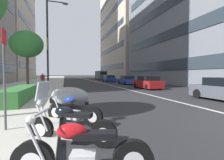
{
  "coord_description": "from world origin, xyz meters",
  "views": [
    {
      "loc": [
        -2.85,
        6.39,
        1.65
      ],
      "look_at": [
        13.0,
        1.69,
        1.02
      ],
      "focal_mm": 25.71,
      "sensor_mm": 36.0,
      "label": 1
    }
  ],
  "objects": [
    {
      "name": "car_lead_in_lane",
      "position": [
        13.1,
        -2.46,
        0.66
      ],
      "size": [
        4.12,
        1.83,
        1.39
      ],
      "rotation": [
        0.0,
        0.0,
        -0.01
      ],
      "color": "maroon",
      "rests_on": "ground"
    },
    {
      "name": "street_tree_by_lamp_post",
      "position": [
        13.41,
        9.64,
        4.33
      ],
      "size": [
        2.83,
        2.83,
        5.4
      ],
      "color": "#473323",
      "rests_on": "sidewalk_right_plaza"
    },
    {
      "name": "motorcycle_second_in_row",
      "position": [
        2.5,
        6.13,
        0.42
      ],
      "size": [
        1.43,
        1.69,
        1.1
      ],
      "rotation": [
        0.0,
        0.0,
        0.88
      ],
      "color": "black",
      "rests_on": "ground"
    },
    {
      "name": "clipped_hedge_bed",
      "position": [
        7.42,
        8.82,
        0.52
      ],
      "size": [
        5.51,
        1.1,
        0.74
      ],
      "primitive_type": "cube",
      "color": "#337033",
      "rests_on": "sidewalk_right_plaza"
    },
    {
      "name": "lane_centre_stripe",
      "position": [
        35.0,
        0.0,
        0.0
      ],
      "size": [
        110.0,
        0.16,
        0.01
      ],
      "primitive_type": "cube",
      "color": "silver",
      "rests_on": "ground"
    },
    {
      "name": "street_lamp_with_banners",
      "position": [
        14.06,
        7.68,
        5.25
      ],
      "size": [
        1.26,
        2.11,
        8.68
      ],
      "color": "#232326",
      "rests_on": "sidewalk_right_plaza"
    },
    {
      "name": "office_tower_far_left_down_avenue",
      "position": [
        50.33,
        -15.64,
        24.37
      ],
      "size": [
        29.61,
        14.26,
        48.74
      ],
      "color": "beige",
      "rests_on": "ground"
    },
    {
      "name": "parking_sign_by_curb",
      "position": [
        2.04,
        7.92,
        1.78
      ],
      "size": [
        0.32,
        0.06,
        2.73
      ],
      "color": "#47494C",
      "rests_on": "sidewalk_right_plaza"
    },
    {
      "name": "pedestrian_on_plaza",
      "position": [
        17.34,
        8.84,
        0.96
      ],
      "size": [
        0.32,
        0.44,
        1.61
      ],
      "rotation": [
        0.0,
        0.0,
        6.12
      ],
      "color": "#3F724C",
      "rests_on": "sidewalk_right_plaza"
    },
    {
      "name": "sidewalk_right_plaza",
      "position": [
        30.0,
        10.86,
        0.07
      ],
      "size": [
        160.0,
        8.59,
        0.15
      ],
      "primitive_type": "cube",
      "color": "#B2ADA3",
      "rests_on": "ground"
    },
    {
      "name": "delivery_van_ahead",
      "position": [
        40.21,
        -3.14,
        1.32
      ],
      "size": [
        6.08,
        2.13,
        2.45
      ],
      "rotation": [
        0.0,
        0.0,
        0.01
      ],
      "color": "#4C5156",
      "rests_on": "ground"
    },
    {
      "name": "motorcycle_by_sign_pole",
      "position": [
        -0.41,
        6.15,
        0.42
      ],
      "size": [
        0.8,
        2.13,
        1.1
      ],
      "rotation": [
        0.0,
        0.0,
        1.3
      ],
      "color": "black",
      "rests_on": "ground"
    },
    {
      "name": "car_far_down_avenue",
      "position": [
        29.74,
        -2.64,
        0.67
      ],
      "size": [
        4.24,
        1.96,
        1.4
      ],
      "rotation": [
        0.0,
        0.0,
        0.01
      ],
      "color": "navy",
      "rests_on": "ground"
    },
    {
      "name": "motorcycle_nearest_camera",
      "position": [
        5.28,
        6.19,
        0.55
      ],
      "size": [
        1.68,
        2.11,
        1.0
      ],
      "rotation": [
        0.0,
        0.0,
        1.05
      ],
      "color": "gray",
      "rests_on": "ground"
    },
    {
      "name": "motorcycle_mid_row",
      "position": [
        0.98,
        6.29,
        0.43
      ],
      "size": [
        1.11,
        1.99,
        1.47
      ],
      "rotation": [
        0.0,
        0.0,
        1.09
      ],
      "color": "black",
      "rests_on": "ground"
    },
    {
      "name": "car_approaching_light",
      "position": [
        20.99,
        -3.18,
        0.63
      ],
      "size": [
        4.15,
        1.87,
        1.36
      ],
      "rotation": [
        0.0,
        0.0,
        -0.0
      ],
      "color": "navy",
      "rests_on": "ground"
    }
  ]
}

